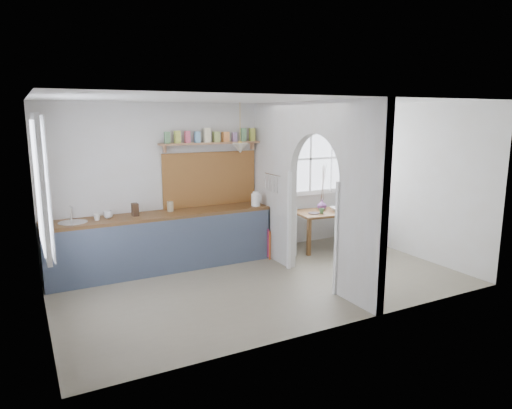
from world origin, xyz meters
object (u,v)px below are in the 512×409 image
dining_table (325,230)px  chair_right (357,218)px  kettle (256,199)px  vase (322,205)px  chair_left (283,230)px

dining_table → chair_right: chair_right is taller
dining_table → kettle: kettle is taller
dining_table → chair_right: 0.82m
dining_table → vase: size_ratio=6.00×
chair_right → vase: chair_right is taller
chair_right → dining_table: bearing=81.4°
chair_right → vase: 0.84m
dining_table → chair_right: bearing=12.8°
chair_left → vase: bearing=112.7°
dining_table → chair_left: 0.88m
vase → chair_right: bearing=-6.7°
dining_table → vase: bearing=87.4°
dining_table → kettle: (-1.38, 0.10, 0.68)m
kettle → dining_table: bearing=-26.9°
dining_table → kettle: size_ratio=4.51×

